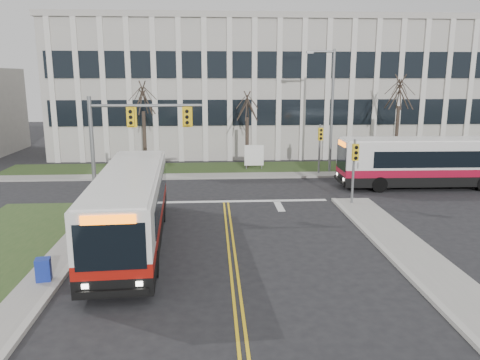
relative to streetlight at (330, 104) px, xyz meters
name	(u,v)px	position (x,y,z in m)	size (l,w,h in m)	color
ground	(232,252)	(-8.03, -16.20, -5.19)	(120.00, 120.00, 0.00)	black
sidewalk_west	(11,315)	(-15.03, -21.20, -5.12)	(1.20, 26.00, 0.14)	#9E9B93
sidewalk_east	(469,302)	(-0.53, -21.20, -5.12)	(2.00, 26.00, 0.14)	#9E9B93
sidewalk_cross	(290,175)	(-3.03, -1.00, -5.12)	(44.00, 1.60, 0.14)	#9E9B93
building_lawn	(284,168)	(-3.03, 1.80, -5.13)	(44.00, 5.00, 0.12)	#2C461E
office_building	(268,89)	(-3.03, 13.80, 0.81)	(40.00, 16.00, 12.00)	#B5AFA7
mast_arm_signal	(123,132)	(-13.65, -9.04, -0.94)	(6.11, 0.38, 6.20)	slate
signal_pole_near	(354,163)	(-0.83, -9.30, -2.69)	(0.34, 0.39, 3.80)	slate
signal_pole_far	(320,142)	(-0.83, -0.80, -2.69)	(0.34, 0.39, 3.80)	slate
streetlight	(330,104)	(0.00, 0.00, 0.00)	(2.15, 0.25, 9.20)	slate
directory_sign	(254,156)	(-5.53, 1.30, -4.02)	(1.50, 0.12, 2.00)	slate
tree_left	(143,100)	(-14.03, 1.80, 0.32)	(1.80, 1.80, 7.70)	#42352B
tree_mid	(247,107)	(-6.03, 2.00, -0.31)	(1.80, 1.80, 6.82)	#42352B
tree_right	(399,94)	(5.97, 1.80, 0.71)	(1.80, 1.80, 8.25)	#42352B
bus_main	(131,209)	(-12.36, -14.81, -3.61)	(2.57, 11.88, 3.17)	silver
bus_cross	(431,164)	(5.65, -5.16, -3.59)	(2.61, 12.04, 3.21)	silver
newspaper_box_blue	(44,271)	(-14.83, -18.84, -4.72)	(0.50, 0.45, 0.95)	navy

